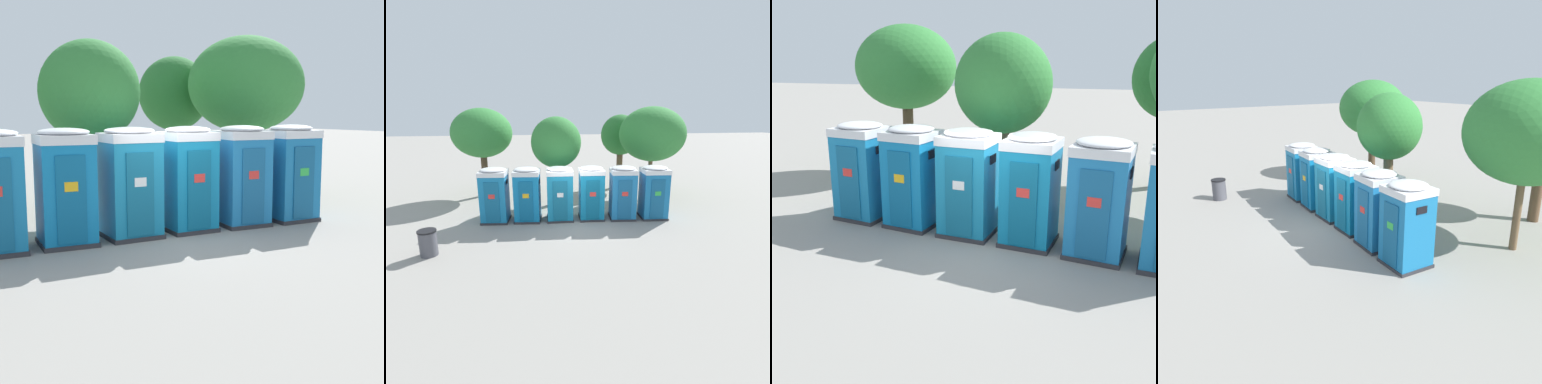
% 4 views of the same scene
% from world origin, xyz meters
% --- Properties ---
extents(ground_plane, '(120.00, 120.00, 0.00)m').
position_xyz_m(ground_plane, '(0.00, 0.00, 0.00)').
color(ground_plane, gray).
extents(portapotty_0, '(1.35, 1.33, 2.54)m').
position_xyz_m(portapotty_0, '(-3.69, 0.82, 1.28)').
color(portapotty_0, '#2D2D33').
rests_on(portapotty_0, ground).
extents(portapotty_1, '(1.33, 1.33, 2.54)m').
position_xyz_m(portapotty_1, '(-2.19, 0.71, 1.28)').
color(portapotty_1, '#2D2D33').
rests_on(portapotty_1, ground).
extents(portapotty_2, '(1.30, 1.26, 2.54)m').
position_xyz_m(portapotty_2, '(-0.70, 0.61, 1.28)').
color(portapotty_2, '#2D2D33').
rests_on(portapotty_2, ground).
extents(portapotty_3, '(1.25, 1.28, 2.54)m').
position_xyz_m(portapotty_3, '(0.79, 0.52, 1.28)').
color(portapotty_3, '#2D2D33').
rests_on(portapotty_3, ground).
extents(portapotty_4, '(1.33, 1.33, 2.54)m').
position_xyz_m(portapotty_4, '(2.28, 0.34, 1.28)').
color(portapotty_4, '#2D2D33').
rests_on(portapotty_4, ground).
extents(street_tree_1, '(2.68, 2.68, 4.76)m').
position_xyz_m(street_tree_1, '(-0.60, 3.22, 3.36)').
color(street_tree_1, brown).
rests_on(street_tree_1, ground).
extents(street_tree_3, '(3.52, 3.52, 5.23)m').
position_xyz_m(street_tree_3, '(-4.75, 5.65, 3.77)').
color(street_tree_3, '#4C3826').
rests_on(street_tree_3, ground).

